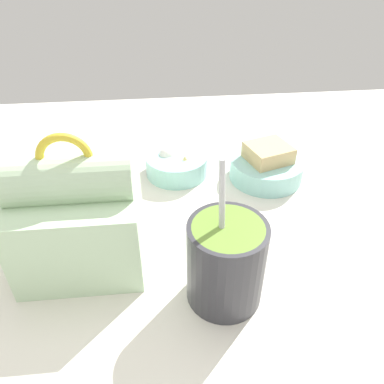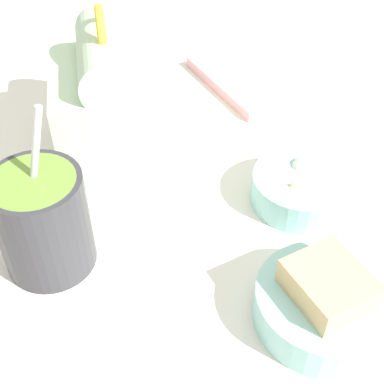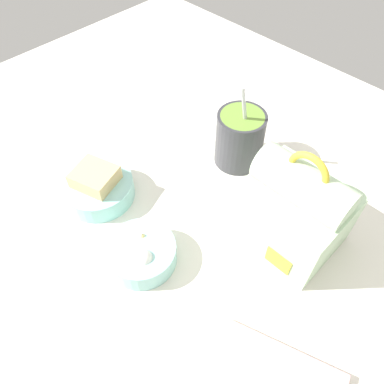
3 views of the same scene
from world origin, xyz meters
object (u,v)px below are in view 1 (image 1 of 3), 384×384
(bento_bowl_sandwich, at_px, (266,166))
(bento_bowl_snacks, at_px, (177,164))
(soup_cup, at_px, (226,261))
(lunch_bag, at_px, (79,217))
(chopstick_case, at_px, (33,188))

(bento_bowl_sandwich, height_order, bento_bowl_snacks, bento_bowl_sandwich)
(soup_cup, relative_size, bento_bowl_sandwich, 1.44)
(bento_bowl_sandwich, bearing_deg, lunch_bag, 30.03)
(bento_bowl_sandwich, xyz_separation_m, chopstick_case, (0.42, 0.00, -0.02))
(soup_cup, xyz_separation_m, chopstick_case, (0.30, -0.25, -0.05))
(lunch_bag, xyz_separation_m, soup_cup, (-0.18, 0.08, -0.02))
(lunch_bag, distance_m, soup_cup, 0.20)
(chopstick_case, bearing_deg, bento_bowl_sandwich, -179.54)
(bento_bowl_sandwich, distance_m, bento_bowl_snacks, 0.17)
(soup_cup, height_order, bento_bowl_sandwich, soup_cup)
(bento_bowl_snacks, bearing_deg, chopstick_case, 7.89)
(soup_cup, distance_m, bento_bowl_snacks, 0.29)
(lunch_bag, bearing_deg, bento_bowl_sandwich, -149.97)
(lunch_bag, height_order, bento_bowl_sandwich, lunch_bag)
(soup_cup, bearing_deg, bento_bowl_snacks, -82.23)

